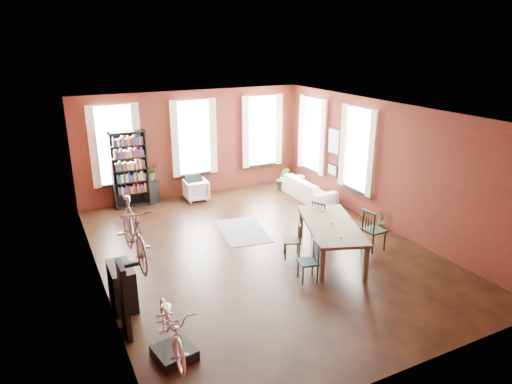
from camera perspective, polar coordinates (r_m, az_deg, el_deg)
room at (r=10.50m, az=0.31°, el=4.84°), size 9.00×9.04×3.22m
dining_table at (r=10.29m, az=9.28°, el=-5.98°), size 1.82×2.57×0.80m
dining_chair_a at (r=9.28m, az=6.53°, el=-8.66°), size 0.46×0.46×0.82m
dining_chair_b at (r=10.18m, az=4.50°, el=-6.05°), size 0.49×0.49×0.81m
dining_chair_c at (r=10.82m, az=14.54°, el=-4.59°), size 0.47×0.47×0.97m
dining_chair_d at (r=11.32m, az=8.23°, el=-3.25°), size 0.56×0.56×0.92m
bookshelf at (r=13.47m, az=-15.51°, el=2.75°), size 1.00×0.32×2.20m
white_armchair at (r=13.82m, az=-7.51°, el=0.39°), size 0.69×0.65×0.68m
cream_sofa at (r=13.93m, az=6.55°, el=0.87°), size 0.61×2.08×0.81m
striped_rug at (r=11.61m, az=-1.68°, el=-4.89°), size 1.34×1.88×0.01m
bike_trainer at (r=7.52m, az=-10.17°, el=-19.18°), size 0.67×0.67×0.17m
bike_wall_rack at (r=7.86m, az=-16.16°, el=-12.85°), size 0.16×0.60×1.30m
console_table at (r=8.77m, az=-16.38°, el=-11.22°), size 0.40×0.80×0.80m
plant_stand at (r=13.80m, az=-12.96°, el=0.04°), size 0.44×0.44×0.68m
plant_by_sofa at (r=14.68m, az=3.35°, el=0.92°), size 0.69×0.85×0.33m
plant_small at (r=12.21m, az=15.33°, el=-3.96°), size 0.51×0.52×0.17m
bicycle_floor at (r=6.98m, az=-10.67°, el=-13.48°), size 0.63×0.90×1.63m
bicycle_hung at (r=7.24m, az=-15.28°, el=-2.44°), size 0.47×1.00×1.66m
plant_on_stand at (r=13.67m, az=-13.20°, el=2.37°), size 0.74×0.77×0.47m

